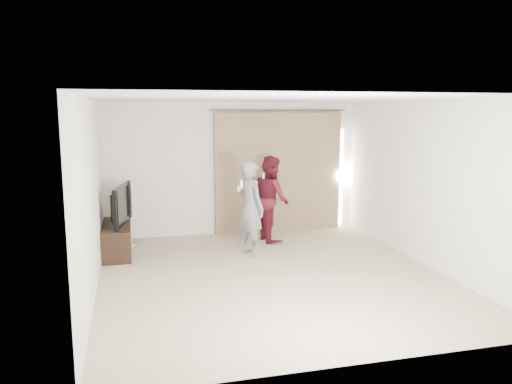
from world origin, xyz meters
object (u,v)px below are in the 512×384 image
at_px(tv_console, 117,239).
at_px(person_man, 251,208).
at_px(tv, 115,205).
at_px(person_woman, 271,198).

height_order(tv_console, person_man, person_man).
bearing_deg(tv, tv_console, 0.00).
xyz_separation_m(tv_console, person_man, (2.22, -0.60, 0.55)).
bearing_deg(person_man, tv, 164.92).
bearing_deg(person_woman, tv_console, -175.08).
xyz_separation_m(person_man, person_woman, (0.60, 0.84, -0.00)).
bearing_deg(person_man, tv_console, 164.92).
relative_size(tv, person_woman, 0.73).
bearing_deg(person_man, person_woman, 54.46).
distance_m(tv_console, person_woman, 2.88).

